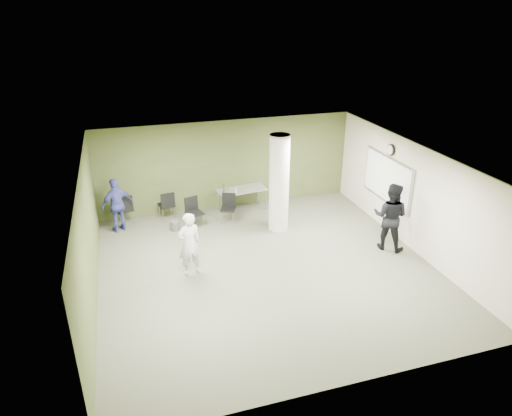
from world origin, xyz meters
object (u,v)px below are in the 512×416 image
object	(u,v)px
folding_table	(241,191)
man_blue	(117,205)
man_black	(390,217)
woman_white	(189,244)
chair_back_left	(125,208)

from	to	relation	value
folding_table	man_blue	xyz separation A→B (m)	(-3.71, -0.31, 0.12)
man_black	man_blue	world-z (taller)	man_black
woman_white	man_black	distance (m)	5.24
chair_back_left	folding_table	bearing A→B (deg)	163.34
folding_table	woman_white	bearing A→B (deg)	-131.29
folding_table	man_black	size ratio (longest dim) A/B	0.87
folding_table	chair_back_left	world-z (taller)	folding_table
woman_white	man_black	xyz separation A→B (m)	(5.23, -0.26, 0.12)
chair_back_left	man_blue	size ratio (longest dim) A/B	0.58
man_black	folding_table	bearing A→B (deg)	-4.10
man_black	man_blue	bearing A→B (deg)	19.27
man_blue	woman_white	bearing A→B (deg)	96.46
woman_white	man_blue	size ratio (longest dim) A/B	1.01
chair_back_left	man_black	bearing A→B (deg)	136.34
folding_table	chair_back_left	size ratio (longest dim) A/B	1.73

